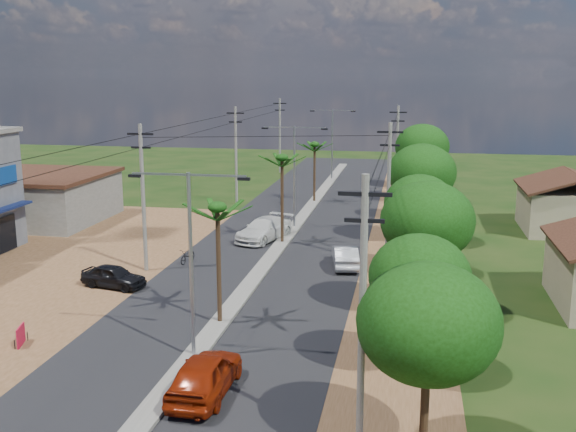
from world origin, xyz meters
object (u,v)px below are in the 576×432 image
object	(u,v)px
car_red_near	(205,375)
roadside_sign	(21,336)
car_silver_mid	(345,257)
car_white_far	(264,230)
car_parked_dark	(114,277)

from	to	relation	value
car_red_near	roadside_sign	xyz separation A→B (m)	(-9.50, 3.09, -0.35)
car_silver_mid	car_white_far	distance (m)	8.77
car_red_near	roadside_sign	world-z (taller)	car_red_near
car_silver_mid	car_white_far	bearing A→B (deg)	-51.80
car_white_far	car_silver_mid	bearing A→B (deg)	-23.00
car_silver_mid	car_parked_dark	distance (m)	14.07
car_red_near	car_white_far	world-z (taller)	car_red_near
car_red_near	car_white_far	xyz separation A→B (m)	(-3.00, 23.98, -0.01)
car_parked_dark	roadside_sign	world-z (taller)	car_parked_dark
car_red_near	roadside_sign	size ratio (longest dim) A/B	4.39
car_red_near	car_silver_mid	distance (m)	18.42
car_silver_mid	car_white_far	world-z (taller)	car_white_far
car_parked_dark	roadside_sign	bearing A→B (deg)	-171.52
car_parked_dark	roadside_sign	xyz separation A→B (m)	(-0.50, -8.55, -0.19)
car_silver_mid	roadside_sign	world-z (taller)	car_silver_mid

